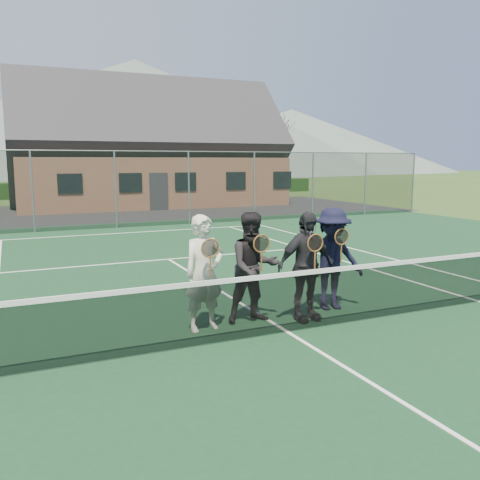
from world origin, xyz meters
The scene contains 17 objects.
ground centered at (0.00, 20.00, 0.00)m, with size 220.00×220.00×0.00m, color #2F4B1B.
court_surface centered at (0.00, 0.00, 0.01)m, with size 30.00×30.00×0.02m, color #14381E.
tarmac_carpark centered at (-4.00, 20.00, 0.01)m, with size 40.00×12.00×0.01m, color black.
hedge_row centered at (0.00, 32.00, 0.55)m, with size 40.00×1.20×1.10m, color black.
hill_centre centered at (20.00, 95.00, 11.00)m, with size 120.00×120.00×22.00m, color #516158.
hill_east centered at (55.00, 95.00, 7.00)m, with size 90.00×90.00×14.00m, color #576960.
court_markings centered at (0.00, 0.00, 0.02)m, with size 11.03×23.83×0.01m.
tennis_net centered at (0.00, 0.00, 0.54)m, with size 11.68×0.08×1.10m.
perimeter_fence centered at (0.00, 13.50, 1.52)m, with size 30.07×0.07×3.02m.
clubhouse centered at (4.00, 24.00, 3.99)m, with size 15.60×8.20×7.70m.
tree_c centered at (2.00, 33.00, 5.79)m, with size 3.20×3.20×7.77m.
tree_d centered at (12.00, 33.00, 5.79)m, with size 3.20×3.20×7.77m.
tree_e centered at (18.00, 33.00, 5.79)m, with size 3.20×3.20×7.77m.
player_a centered at (-1.11, 0.65, 0.92)m, with size 0.71×0.54×1.80m.
player_b centered at (-0.23, 0.72, 0.92)m, with size 0.91×0.73×1.80m.
player_c centered at (0.57, 0.43, 0.92)m, with size 1.08×0.54×1.80m.
player_d centered at (1.33, 0.80, 0.92)m, with size 1.25×0.85×1.80m.
Camera 1 is at (-3.75, -6.51, 2.63)m, focal length 38.00 mm.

